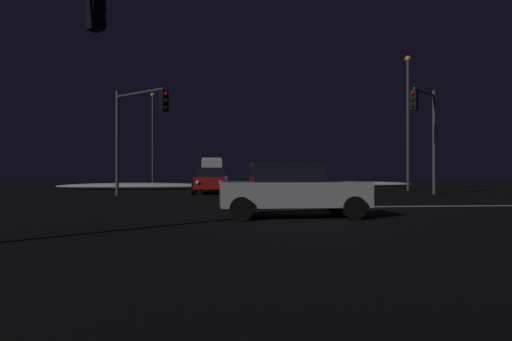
% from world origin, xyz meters
% --- Properties ---
extents(ground, '(120.00, 120.00, 0.10)m').
position_xyz_m(ground, '(0.00, 0.00, -0.05)').
color(ground, black).
extents(stop_line_north, '(0.35, 14.83, 0.01)m').
position_xyz_m(stop_line_north, '(0.00, 8.64, 0.00)').
color(stop_line_north, white).
rests_on(stop_line_north, ground).
extents(centre_line_ns, '(22.00, 0.15, 0.01)m').
position_xyz_m(centre_line_ns, '(0.00, 20.24, 0.00)').
color(centre_line_ns, yellow).
rests_on(centre_line_ns, ground).
extents(snow_bank_left_curb, '(11.49, 1.50, 0.51)m').
position_xyz_m(snow_bank_left_curb, '(-9.44, 17.96, 0.26)').
color(snow_bank_left_curb, white).
rests_on(snow_bank_left_curb, ground).
extents(snow_bank_right_curb, '(8.24, 1.50, 0.48)m').
position_xyz_m(snow_bank_right_curb, '(9.44, 22.23, 0.24)').
color(snow_bank_right_curb, white).
rests_on(snow_bank_right_curb, ground).
extents(sedan_red, '(2.02, 4.33, 1.57)m').
position_xyz_m(sedan_red, '(-4.03, 11.37, 0.80)').
color(sedan_red, maroon).
rests_on(sedan_red, ground).
extents(sedan_gray, '(2.02, 4.33, 1.57)m').
position_xyz_m(sedan_gray, '(-3.72, 16.78, 0.80)').
color(sedan_gray, slate).
rests_on(sedan_gray, ground).
extents(sedan_green, '(2.02, 4.33, 1.57)m').
position_xyz_m(sedan_green, '(-3.81, 22.29, 0.80)').
color(sedan_green, '#14512D').
rests_on(sedan_green, ground).
extents(sedan_orange, '(2.02, 4.33, 1.57)m').
position_xyz_m(sedan_orange, '(-3.49, 28.62, 0.80)').
color(sedan_orange, '#C66014').
rests_on(sedan_orange, ground).
extents(sedan_black, '(2.02, 4.33, 1.57)m').
position_xyz_m(sedan_black, '(-3.71, 35.10, 0.80)').
color(sedan_black, black).
rests_on(sedan_black, ground).
extents(box_truck, '(2.68, 8.28, 3.08)m').
position_xyz_m(box_truck, '(-3.86, 41.98, 1.71)').
color(box_truck, beige).
rests_on(box_truck, ground).
extents(sedan_silver_crossing, '(4.33, 2.02, 1.57)m').
position_xyz_m(sedan_silver_crossing, '(-1.60, -3.71, 0.80)').
color(sedan_silver_crossing, '#B7B7BC').
rests_on(sedan_silver_crossing, ground).
extents(traffic_signal_nw, '(3.12, 3.12, 5.73)m').
position_xyz_m(traffic_signal_nw, '(-7.79, 7.79, 3.96)').
color(traffic_signal_nw, '#4C4C51').
rests_on(traffic_signal_nw, ground).
extents(traffic_signal_ne, '(2.51, 2.51, 6.07)m').
position_xyz_m(traffic_signal_ne, '(8.09, 8.09, 4.14)').
color(traffic_signal_ne, '#4C4C51').
rests_on(traffic_signal_ne, ground).
extents(streetlamp_right_near, '(0.44, 0.44, 9.43)m').
position_xyz_m(streetlamp_right_near, '(9.74, 14.24, 5.41)').
color(streetlamp_right_near, '#424247').
rests_on(streetlamp_right_near, ground).
extents(streetlamp_left_far, '(0.44, 0.44, 9.24)m').
position_xyz_m(streetlamp_left_far, '(-9.74, 30.24, 5.31)').
color(streetlamp_left_far, '#424247').
rests_on(streetlamp_left_far, ground).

